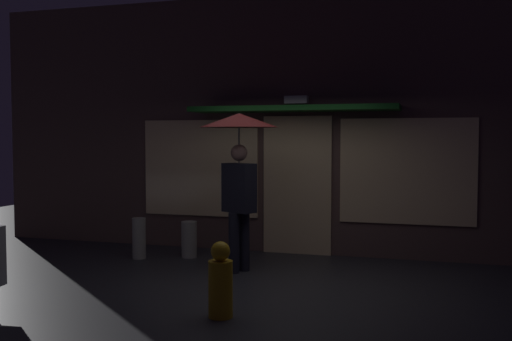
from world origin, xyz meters
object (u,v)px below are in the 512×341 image
object	(u,v)px
sidewalk_bollard	(189,239)
fire_hydrant	(221,282)
person_with_umbrella	(239,149)
sidewalk_bollard_2	(139,238)

from	to	relation	value
sidewalk_bollard	fire_hydrant	distance (m)	3.10
person_with_umbrella	sidewalk_bollard_2	size ratio (longest dim) A/B	3.50
person_with_umbrella	sidewalk_bollard_2	bearing A→B (deg)	14.19
sidewalk_bollard_2	fire_hydrant	xyz separation A→B (m)	(2.22, -2.40, 0.05)
person_with_umbrella	fire_hydrant	distance (m)	2.45
sidewalk_bollard_2	fire_hydrant	distance (m)	3.27
person_with_umbrella	sidewalk_bollard	xyz separation A→B (m)	(-1.05, 0.70, -1.42)
person_with_umbrella	sidewalk_bollard	size ratio (longest dim) A/B	3.91
fire_hydrant	sidewalk_bollard_2	bearing A→B (deg)	132.75
person_with_umbrella	fire_hydrant	size ratio (longest dim) A/B	2.77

